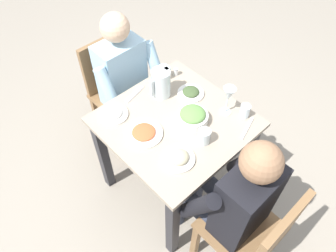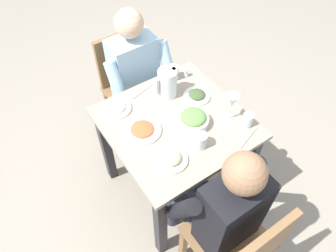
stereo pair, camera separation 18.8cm
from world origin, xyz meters
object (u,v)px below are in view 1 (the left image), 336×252
object	(u,v)px
plate_dolmas	(191,92)
wine_glass	(229,95)
plate_yoghurt	(113,113)
water_glass_far_left	(164,73)
salt_shaker	(176,72)
chair_near	(116,87)
salad_bowl	(193,116)
diner_far	(229,196)
diner_near	(130,86)
chair_far	(254,234)
dining_table	(175,136)
plate_beans	(179,158)
water_glass_near_left	(245,111)
water_pitcher	(161,83)
plate_rice_curry	(144,133)
water_glass_near_right	(204,136)

from	to	relation	value
plate_dolmas	wine_glass	bearing A→B (deg)	99.95
wine_glass	plate_yoghurt	bearing A→B (deg)	-40.72
water_glass_far_left	salt_shaker	size ratio (longest dim) A/B	1.80
chair_near	salad_bowl	world-z (taller)	chair_near
plate_yoghurt	water_glass_far_left	bearing A→B (deg)	-174.97
diner_far	diner_near	bearing A→B (deg)	-98.33
diner_near	diner_far	size ratio (longest dim) A/B	1.00
chair_far	wine_glass	world-z (taller)	wine_glass
dining_table	chair_near	distance (m)	0.73
plate_yoghurt	salt_shaker	distance (m)	0.53
plate_beans	wine_glass	xyz separation A→B (m)	(-0.45, -0.06, 0.12)
dining_table	plate_beans	bearing A→B (deg)	49.86
chair_far	water_glass_near_left	size ratio (longest dim) A/B	10.13
water_pitcher	plate_beans	world-z (taller)	water_pitcher
chair_near	wine_glass	xyz separation A→B (m)	(-0.21, 0.88, 0.40)
diner_far	plate_rice_curry	world-z (taller)	diner_far
diner_near	wine_glass	bearing A→B (deg)	107.51
chair_far	plate_dolmas	distance (m)	0.92
diner_far	salt_shaker	distance (m)	0.91
dining_table	plate_beans	distance (m)	0.33
water_glass_near_right	plate_dolmas	bearing A→B (deg)	-124.84
salad_bowl	plate_beans	distance (m)	0.29
plate_beans	plate_rice_curry	xyz separation A→B (m)	(0.02, -0.26, -0.01)
dining_table	wine_glass	bearing A→B (deg)	149.82
diner_far	plate_yoghurt	xyz separation A→B (m)	(0.15, -0.80, 0.13)
water_glass_near_left	chair_far	bearing A→B (deg)	47.96
diner_near	plate_rice_curry	size ratio (longest dim) A/B	5.33
water_glass_far_left	salad_bowl	bearing A→B (deg)	71.38
diner_near	salt_shaker	world-z (taller)	diner_near
dining_table	water_glass_near_left	bearing A→B (deg)	142.09
plate_yoghurt	water_glass_far_left	distance (m)	0.45
dining_table	chair_far	distance (m)	0.74
water_pitcher	chair_far	bearing A→B (deg)	79.25
water_pitcher	salad_bowl	distance (m)	0.30
plate_rice_curry	wine_glass	world-z (taller)	wine_glass
plate_yoghurt	salt_shaker	world-z (taller)	salt_shaker
diner_far	water_glass_near_left	bearing A→B (deg)	-148.08
water_glass_near_left	diner_far	bearing A→B (deg)	31.92
wine_glass	salt_shaker	world-z (taller)	wine_glass
water_glass_far_left	diner_near	bearing A→B (deg)	-52.66
plate_dolmas	water_glass_near_left	distance (m)	0.36
water_glass_near_right	salad_bowl	bearing A→B (deg)	-112.66
chair_far	salt_shaker	distance (m)	1.12
wine_glass	water_glass_far_left	bearing A→B (deg)	-82.08
plate_yoghurt	salt_shaker	bearing A→B (deg)	-179.23
diner_far	salad_bowl	size ratio (longest dim) A/B	6.32
chair_near	diner_near	world-z (taller)	diner_near
water_glass_far_left	water_glass_near_left	bearing A→B (deg)	101.92
diner_far	salt_shaker	bearing A→B (deg)	-115.13
plate_dolmas	dining_table	bearing A→B (deg)	22.37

